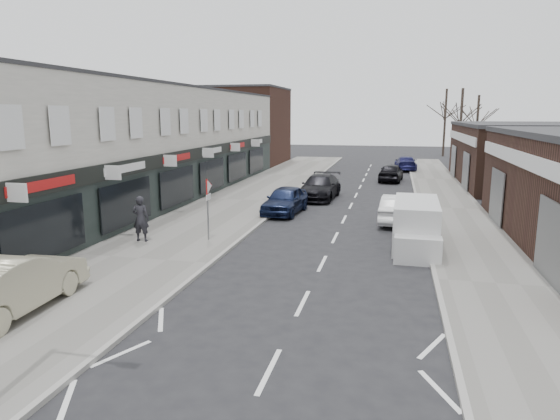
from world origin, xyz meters
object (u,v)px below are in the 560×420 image
Objects in this scene: sedan_on_pavement at (11,283)px; white_van at (416,226)px; parked_car_left_a at (285,200)px; parked_car_left_b at (320,187)px; parked_car_right_a at (398,209)px; parked_car_right_b at (391,172)px; pedestrian at (141,219)px; parked_car_right_c at (406,163)px; warning_sign at (208,192)px.

white_van is at bearing -140.98° from sedan_on_pavement.
parked_car_left_b is at bearing 82.48° from parked_car_left_a.
sedan_on_pavement is at bearing 59.75° from parked_car_right_a.
sedan_on_pavement reaches higher than parked_car_right_b.
white_van is at bearing -176.06° from pedestrian.
sedan_on_pavement is 1.02× the size of parked_car_right_c.
parked_car_right_b is 8.51m from parked_car_right_c.
parked_car_left_b is 8.01m from parked_car_right_a.
parked_car_right_a is at bearing -48.87° from parked_car_left_b.
parked_car_right_a is 15.96m from parked_car_right_b.
parked_car_left_a is 15.89m from parked_car_right_b.
warning_sign is at bearing -100.05° from parked_car_left_a.
warning_sign is 9.06m from sedan_on_pavement.
parked_car_right_b is at bearing 71.31° from warning_sign.
warning_sign is 8.72m from white_van.
parked_car_right_c is at bearing 75.69° from parked_car_left_b.
parked_car_left_a is 0.92× the size of parked_car_right_c.
white_van reaches higher than parked_car_left_a.
parked_car_right_a is 0.91× the size of parked_car_right_c.
parked_car_right_b is at bearing -119.78° from pedestrian.
warning_sign is at bearing 76.70° from parked_car_right_b.
parked_car_left_a is 0.83× the size of parked_car_left_b.
warning_sign is 12.56m from parked_car_left_b.
parked_car_left_b is at bearing 76.28° from warning_sign.
sedan_on_pavement is at bearing 71.49° from parked_car_right_c.
parked_car_right_a is at bearing -5.15° from parked_car_left_a.
parked_car_right_b reaches higher than parked_car_right_a.
white_van is 29.12m from parked_car_right_c.
parked_car_right_b is (-0.52, 15.95, 0.02)m from parked_car_right_a.
pedestrian is 0.44× the size of parked_car_left_a.
parked_car_right_b is 0.91× the size of parked_car_right_c.
warning_sign is 31.43m from parked_car_right_c.
warning_sign is 0.56× the size of sedan_on_pavement.
warning_sign reaches higher than parked_car_right_a.
parked_car_right_a is at bearing 85.50° from parked_car_right_c.
parked_car_left_a is at bearing -4.85° from parked_car_right_a.
white_van reaches higher than sedan_on_pavement.
white_van is 11.42m from pedestrian.
parked_car_right_c is at bearing -86.78° from parked_car_right_a.
white_van is at bearing -36.01° from parked_car_left_a.
parked_car_left_b is 10.59m from parked_car_right_b.
warning_sign reaches higher than white_van.
pedestrian is at bearing 71.45° from parked_car_right_b.
parked_car_left_b is (5.32, 20.78, -0.15)m from sedan_on_pavement.
parked_car_left_b is at bearing -119.33° from pedestrian.
sedan_on_pavement is at bearing 86.61° from pedestrian.
white_van is 1.13× the size of parked_car_left_a.
parked_car_left_b is at bearing -106.98° from sedan_on_pavement.
parked_car_left_a is 1.02× the size of parked_car_right_b.
pedestrian is 0.41× the size of parked_car_right_c.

